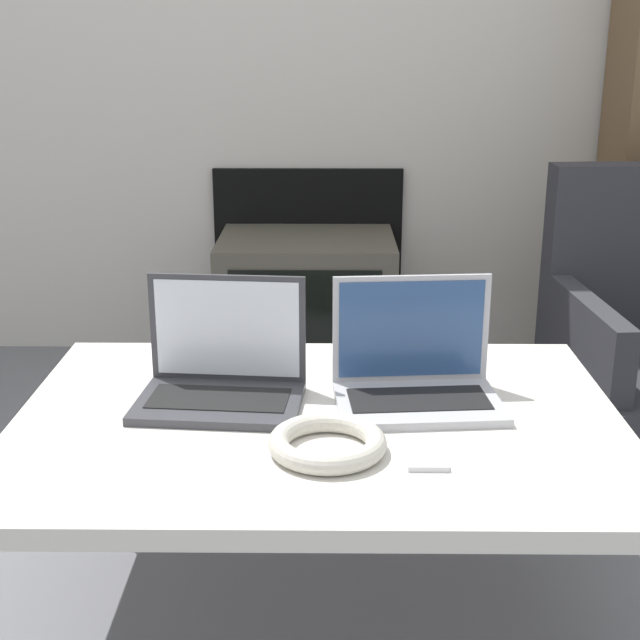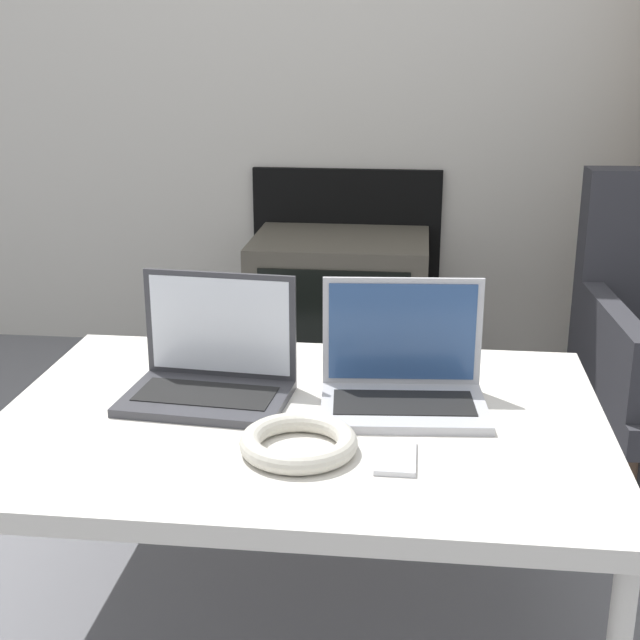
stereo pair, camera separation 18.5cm
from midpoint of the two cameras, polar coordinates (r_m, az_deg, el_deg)
table at (r=1.62m, az=2.08°, el=-7.18°), size 1.09×0.78×0.43m
laptop_left at (r=1.67m, az=-3.82°, el=-3.20°), size 0.31×0.23×0.22m
laptop_right at (r=1.65m, az=8.56°, el=-3.69°), size 0.31×0.23×0.22m
headphones at (r=1.46m, az=2.28°, el=-7.91°), size 0.19×0.19×0.03m
phone at (r=1.46m, az=8.55°, el=-8.74°), size 0.07×0.12×0.01m
tv at (r=2.93m, az=3.09°, el=0.86°), size 0.57×0.45×0.46m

